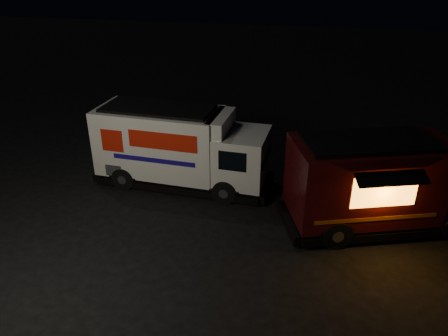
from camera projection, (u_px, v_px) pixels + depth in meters
ground at (177, 239)px, 12.45m from camera, size 80.00×80.00×0.00m
white_truck at (183, 147)px, 14.84m from camera, size 6.17×2.35×2.76m
red_truck at (389, 183)px, 12.58m from camera, size 6.36×4.08×2.78m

